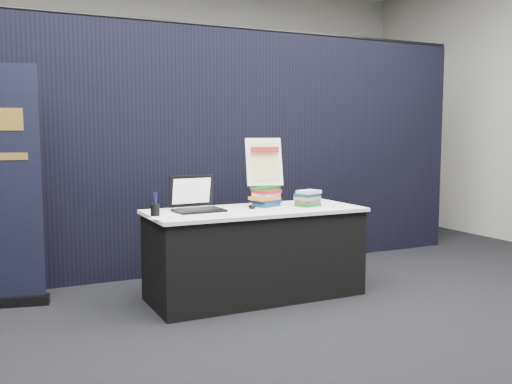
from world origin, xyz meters
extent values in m
plane|color=black|center=(0.00, 0.00, 0.00)|extent=(8.00, 8.00, 0.00)
cube|color=#A5A39C|center=(0.00, 4.00, 1.75)|extent=(8.00, 0.02, 3.50)
cube|color=black|center=(0.00, 1.60, 1.20)|extent=(6.00, 0.08, 2.40)
cube|color=black|center=(0.00, 0.55, 0.36)|extent=(1.76, 0.71, 0.72)
cube|color=white|center=(0.00, 0.55, 0.73)|extent=(1.80, 0.75, 0.03)
cube|color=black|center=(-0.48, 0.59, 0.76)|extent=(0.39, 0.28, 0.02)
cube|color=black|center=(-0.48, 0.72, 0.90)|extent=(0.38, 0.08, 0.27)
cube|color=silver|center=(-0.48, 0.71, 0.90)|extent=(0.33, 0.06, 0.21)
ellipsoid|color=black|center=(-0.01, 0.58, 0.77)|extent=(0.09, 0.11, 0.03)
cube|color=silver|center=(-0.75, 0.36, 0.75)|extent=(0.41, 0.35, 0.00)
cube|color=silver|center=(-0.43, 0.34, 0.75)|extent=(0.29, 0.23, 0.00)
cube|color=silver|center=(-0.43, 0.50, 0.75)|extent=(0.33, 0.27, 0.00)
cylinder|color=black|center=(-0.86, 0.53, 0.80)|extent=(0.08, 0.08, 0.09)
cube|color=#154853|center=(0.16, 0.67, 0.76)|extent=(0.26, 0.23, 0.03)
cube|color=navy|center=(0.16, 0.67, 0.79)|extent=(0.26, 0.23, 0.03)
cube|color=orange|center=(0.16, 0.67, 0.82)|extent=(0.26, 0.23, 0.03)
cube|color=beige|center=(0.16, 0.67, 0.85)|extent=(0.26, 0.23, 0.03)
cube|color=#A71A24|center=(0.16, 0.67, 0.88)|extent=(0.26, 0.23, 0.03)
cube|color=#1B6720|center=(0.16, 0.67, 0.91)|extent=(0.26, 0.23, 0.03)
cube|color=#1B6720|center=(0.49, 0.51, 0.76)|extent=(0.22, 0.19, 0.03)
cube|color=#4B4C50|center=(0.49, 0.51, 0.79)|extent=(0.22, 0.19, 0.03)
cube|color=#A48D41|center=(0.49, 0.51, 0.82)|extent=(0.22, 0.19, 0.03)
cube|color=navy|center=(0.49, 0.51, 0.85)|extent=(0.22, 0.19, 0.03)
cube|color=silver|center=(0.49, 0.51, 0.87)|extent=(0.22, 0.19, 0.03)
cube|color=black|center=(0.16, 0.65, 0.94)|extent=(0.21, 0.06, 0.01)
cylinder|color=black|center=(0.08, 0.74, 1.06)|extent=(0.03, 0.11, 0.30)
cylinder|color=black|center=(0.24, 0.74, 1.06)|extent=(0.03, 0.11, 0.30)
cube|color=white|center=(0.16, 0.70, 1.13)|extent=(0.33, 0.19, 0.41)
cube|color=#F8DD9B|center=(0.16, 0.69, 1.13)|extent=(0.27, 0.15, 0.32)
cube|color=maroon|center=(0.16, 0.69, 1.24)|extent=(0.25, 0.07, 0.05)
cylinder|color=black|center=(0.01, 1.18, 0.24)|extent=(0.02, 0.02, 0.49)
cylinder|color=black|center=(0.45, 1.18, 0.24)|extent=(0.02, 0.02, 0.49)
cylinder|color=black|center=(0.01, 1.62, 0.24)|extent=(0.02, 0.02, 0.49)
cylinder|color=black|center=(0.45, 1.62, 0.24)|extent=(0.02, 0.02, 0.49)
cube|color=black|center=(0.23, 1.40, 0.51)|extent=(0.50, 0.50, 0.04)
cube|color=black|center=(0.23, 1.62, 0.92)|extent=(0.44, 0.07, 0.17)
camera|label=1|loc=(-2.05, -3.69, 1.39)|focal=40.00mm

